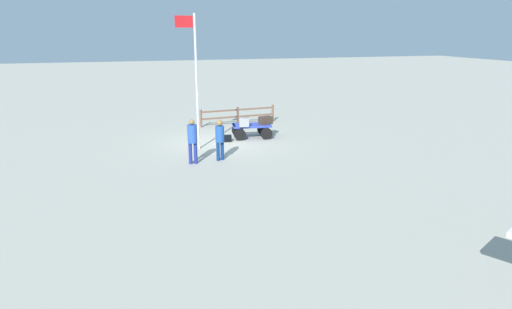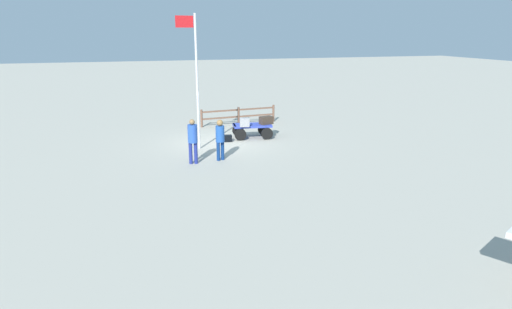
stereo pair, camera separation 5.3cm
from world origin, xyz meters
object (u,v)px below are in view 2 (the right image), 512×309
suitcase_olive (266,120)px  worker_trailing (193,138)px  worker_lead (220,137)px  luggage_cart (252,128)px  flagpole (195,74)px  suitcase_grey (227,138)px  suitcase_maroon (245,122)px

suitcase_olive → worker_trailing: bearing=40.0°
suitcase_olive → worker_lead: size_ratio=0.42×
luggage_cart → flagpole: 4.22m
suitcase_grey → worker_lead: size_ratio=0.32×
worker_lead → worker_trailing: (1.12, 0.17, 0.08)m
luggage_cart → flagpole: (2.87, 1.35, 2.80)m
luggage_cart → suitcase_olive: 0.79m
suitcase_olive → worker_trailing: 5.33m
luggage_cart → worker_trailing: bearing=46.2°
suitcase_maroon → suitcase_grey: bearing=4.0°
luggage_cart → suitcase_maroon: bearing=37.5°
suitcase_grey → worker_lead: (0.93, 2.96, 0.81)m
suitcase_olive → worker_trailing: worker_trailing is taller
worker_lead → worker_trailing: size_ratio=0.94×
suitcase_maroon → suitcase_grey: size_ratio=0.97×
suitcase_maroon → flagpole: 3.54m
worker_trailing → flagpole: flagpole is taller
suitcase_grey → flagpole: 3.57m
suitcase_olive → suitcase_grey: bearing=8.2°
worker_lead → flagpole: bearing=-74.0°
luggage_cart → suitcase_maroon: (0.46, 0.35, 0.39)m
suitcase_maroon → worker_trailing: worker_trailing is taller
flagpole → worker_lead: bearing=106.0°
suitcase_grey → flagpole: flagpole is taller
suitcase_grey → suitcase_olive: bearing=-171.8°
worker_lead → worker_trailing: worker_trailing is taller
worker_lead → suitcase_maroon: bearing=-121.1°
suitcase_olive → worker_lead: worker_lead is taller
suitcase_maroon → suitcase_grey: 1.14m
suitcase_maroon → flagpole: size_ratio=0.09×
luggage_cart → suitcase_olive: (-0.68, 0.12, 0.39)m
suitcase_maroon → worker_trailing: 4.35m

